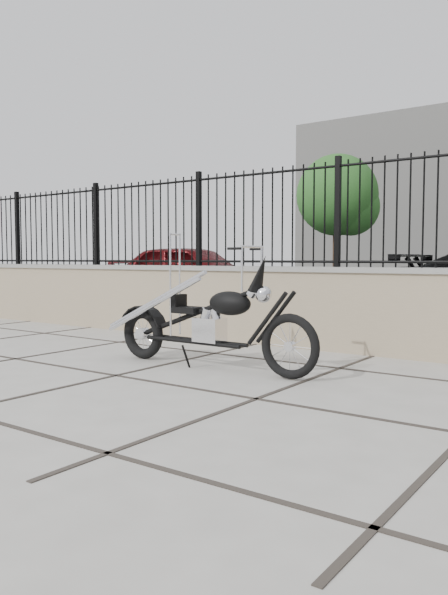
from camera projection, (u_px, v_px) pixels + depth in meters
ground_plane at (116, 376)px, 5.22m from camera, size 90.00×90.00×0.00m
retaining_wall at (262, 305)px, 7.22m from camera, size 14.00×0.36×0.96m
iron_fence at (263, 218)px, 7.15m from camera, size 14.00×0.08×1.20m
chopper_motorcycle at (206, 299)px, 5.57m from camera, size 2.22×0.42×1.33m
car_red at (192, 274)px, 13.08m from camera, size 4.26×2.11×1.40m
bollard_a at (243, 295)px, 9.57m from camera, size 0.13×0.13×0.90m
bollard_b at (444, 303)px, 8.10m from camera, size 0.13×0.13×0.87m
tree_left at (337, 191)px, 21.13m from camera, size 2.96×2.96×5.00m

